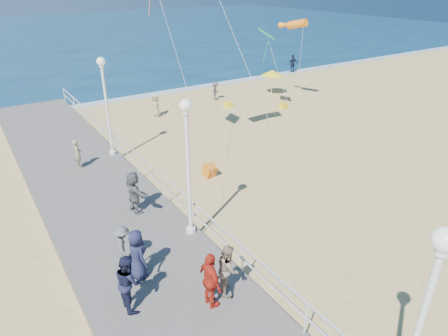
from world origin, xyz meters
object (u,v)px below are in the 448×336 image
spectator_3 (211,281)px  spectator_4 (137,255)px  lamp_post_far (106,97)px  beach_umbrella (272,73)px  spectator_2 (123,245)px  spectator_1 (228,269)px  spectator_7 (129,282)px  spectator_5 (134,192)px  beach_walker_c (156,106)px  beach_walker_b (293,64)px  lamp_post_near (421,321)px  box_kite (210,172)px  spectator_6 (78,154)px  beach_chair_left (228,105)px  beach_chair_right (284,106)px  lamp_post_mid (188,156)px  beach_walker_a (215,91)px

spectator_3 → spectator_4: bearing=29.7°
lamp_post_far → beach_umbrella: (16.18, 5.81, -1.75)m
spectator_2 → beach_umbrella: 24.31m
spectator_1 → spectator_7: spectator_7 is taller
lamp_post_far → spectator_5: size_ratio=2.90×
spectator_1 → beach_walker_c: (5.88, 18.30, -0.46)m
spectator_3 → beach_walker_b: size_ratio=1.00×
lamp_post_near → spectator_1: lamp_post_near is taller
lamp_post_near → spectator_2: lamp_post_near is taller
box_kite → spectator_6: bearing=138.1°
beach_walker_b → beach_chair_left: size_ratio=3.41×
beach_walker_b → beach_walker_c: (-18.38, -5.60, -0.14)m
lamp_post_near → spectator_1: bearing=96.0°
spectator_1 → spectator_3: (-0.78, -0.24, 0.08)m
lamp_post_near → spectator_2: (-2.81, 8.65, -2.53)m
spectator_3 → beach_chair_right: 21.82m
spectator_1 → spectator_7: size_ratio=0.93×
beach_walker_c → spectator_5: bearing=-61.0°
spectator_5 → beach_chair_right: spectator_5 is taller
spectator_2 → spectator_6: (0.78, 8.62, 0.04)m
spectator_7 → spectator_5: bearing=-21.7°
beach_umbrella → beach_chair_right: (-1.67, -3.56, -1.71)m
spectator_7 → beach_chair_left: 21.77m
spectator_1 → beach_chair_left: spectator_1 is taller
lamp_post_mid → spectator_4: 3.80m
lamp_post_far → spectator_2: 10.09m
spectator_2 → beach_chair_left: 19.87m
spectator_1 → beach_walker_a: bearing=-4.2°
spectator_1 → beach_walker_c: bearing=9.1°
spectator_4 → beach_chair_right: (17.19, 12.55, -1.10)m
beach_walker_c → beach_chair_right: 9.91m
lamp_post_near → beach_walker_b: size_ratio=2.84×
spectator_3 → spectator_6: (-0.68, 11.96, -0.17)m
lamp_post_mid → spectator_1: bearing=-99.5°
lamp_post_far → spectator_6: (-2.03, -0.73, -2.49)m
lamp_post_mid → beach_walker_b: bearing=40.8°
spectator_2 → spectator_3: (1.45, -3.35, 0.21)m
lamp_post_mid → spectator_6: 8.87m
spectator_3 → beach_umbrella: bearing=-42.7°
spectator_6 → beach_chair_right: spectator_6 is taller
spectator_1 → beach_umbrella: beach_umbrella is taller
spectator_1 → spectator_4: 3.01m
lamp_post_far → beach_chair_right: 15.09m
spectator_1 → spectator_2: spectator_1 is taller
lamp_post_far → beach_walker_b: (23.68, 11.43, -2.72)m
beach_walker_c → spectator_7: bearing=-59.7°
lamp_post_far → spectator_2: (-2.81, -9.35, -2.53)m
lamp_post_far → spectator_4: lamp_post_far is taller
lamp_post_mid → lamp_post_far: bearing=90.0°
beach_walker_c → beach_walker_b: bearing=74.0°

